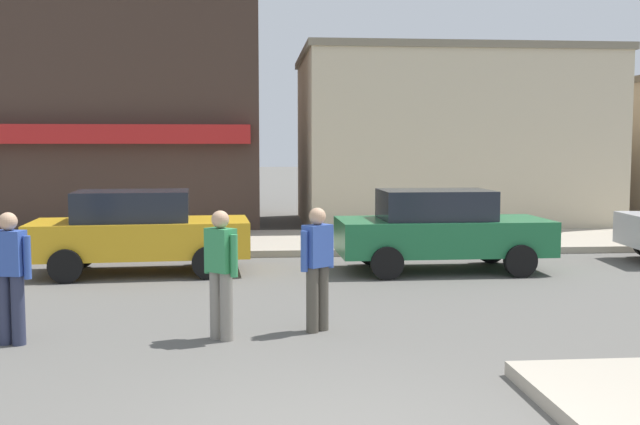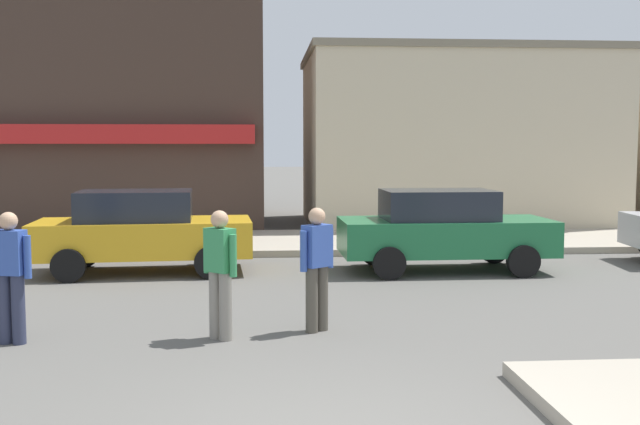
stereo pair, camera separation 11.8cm
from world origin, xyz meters
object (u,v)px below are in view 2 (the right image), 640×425
at_px(pedestrian_kerb_side, 317,265).
at_px(parked_car_nearest, 142,230).
at_px(pedestrian_crossing_near, 220,270).
at_px(pedestrian_crossing_far, 10,273).
at_px(parked_car_second, 443,229).

bearing_deg(pedestrian_kerb_side, parked_car_nearest, 122.12).
height_order(pedestrian_crossing_near, pedestrian_crossing_far, same).
distance_m(parked_car_second, pedestrian_kerb_side, 5.28).
distance_m(pedestrian_crossing_near, pedestrian_crossing_far, 2.52).
relative_size(parked_car_second, pedestrian_crossing_far, 2.50).
distance_m(parked_car_second, pedestrian_crossing_near, 6.24).
height_order(parked_car_second, pedestrian_kerb_side, pedestrian_kerb_side).
height_order(parked_car_second, pedestrian_crossing_far, pedestrian_crossing_far).
height_order(parked_car_nearest, pedestrian_crossing_near, pedestrian_crossing_near).
bearing_deg(parked_car_second, pedestrian_crossing_near, -129.64).
bearing_deg(parked_car_nearest, parked_car_second, -2.31).
distance_m(pedestrian_crossing_near, pedestrian_kerb_side, 1.26).
distance_m(parked_car_nearest, pedestrian_crossing_far, 5.11).
xyz_separation_m(parked_car_nearest, pedestrian_crossing_far, (-0.77, -5.06, 0.06)).
distance_m(parked_car_second, pedestrian_crossing_far, 8.09).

